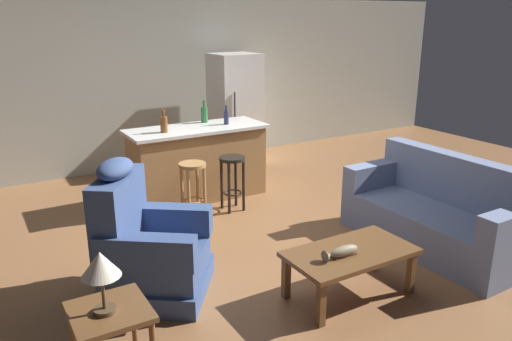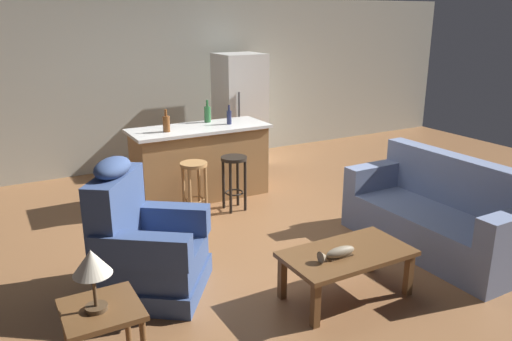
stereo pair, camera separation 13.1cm
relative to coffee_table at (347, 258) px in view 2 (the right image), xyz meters
The scene contains 15 objects.
ground_plane 1.60m from the coffee_table, 93.49° to the left, with size 12.00×12.00×0.00m.
back_wall 4.78m from the coffee_table, 91.16° to the left, with size 12.00×0.05×2.60m.
coffee_table is the anchor object (origin of this frame).
fish_figurine 0.18m from the coffee_table, 162.23° to the right, with size 0.34×0.10×0.10m.
couch 1.47m from the coffee_table, 11.49° to the left, with size 0.87×1.91×0.94m.
recliner_near_lamp 1.74m from the coffee_table, 147.66° to the left, with size 1.17×1.17×1.20m.
end_table 2.04m from the coffee_table, behind, with size 0.48×0.48×0.56m.
table_lamp 2.13m from the coffee_table, behind, with size 0.24×0.24×0.41m.
kitchen_island 2.91m from the coffee_table, 91.87° to the left, with size 1.80×0.70×0.95m.
bar_stool_left 2.32m from the coffee_table, 101.01° to the left, with size 0.32×0.32×0.68m.
bar_stool_right 2.28m from the coffee_table, 87.92° to the left, with size 0.32×0.32×0.68m.
refrigerator 4.29m from the coffee_table, 74.81° to the left, with size 0.70×0.69×1.76m.
bottle_tall_green 2.97m from the coffee_table, 83.65° to the left, with size 0.06×0.06×0.25m.
bottle_short_amber 3.22m from the coffee_table, 87.69° to the left, with size 0.09×0.09×0.30m.
bottle_wine_dark 2.98m from the coffee_table, 101.06° to the left, with size 0.09×0.09×0.28m.
Camera 2 is at (-2.43, -4.50, 2.31)m, focal length 35.00 mm.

